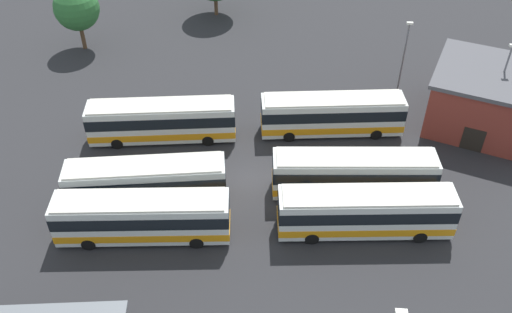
# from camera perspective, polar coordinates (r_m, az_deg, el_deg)

# --- Properties ---
(ground_plane) EXTENTS (95.52, 95.52, 0.00)m
(ground_plane) POSITION_cam_1_polar(r_m,az_deg,el_deg) (44.70, -0.61, -2.34)
(ground_plane) COLOR #28282B
(bus_row0_slot0) EXTENTS (12.59, 4.04, 3.63)m
(bus_row0_slot0) POSITION_cam_1_polar(r_m,az_deg,el_deg) (48.89, 7.82, 4.32)
(bus_row0_slot0) COLOR silver
(bus_row0_slot0) RESTS_ON ground_plane
(bus_row0_slot2) EXTENTS (12.57, 3.54, 3.63)m
(bus_row0_slot2) POSITION_cam_1_polar(r_m,az_deg,el_deg) (42.96, 9.99, -1.75)
(bus_row0_slot2) COLOR silver
(bus_row0_slot2) RESTS_ON ground_plane
(bus_row0_slot3) EXTENTS (12.62, 3.77, 3.63)m
(bus_row0_slot3) POSITION_cam_1_polar(r_m,az_deg,el_deg) (40.12, 11.19, -5.59)
(bus_row0_slot3) COLOR silver
(bus_row0_slot3) RESTS_ON ground_plane
(bus_row1_slot0) EXTENTS (12.79, 4.26, 3.63)m
(bus_row1_slot0) POSITION_cam_1_polar(r_m,az_deg,el_deg) (48.35, -9.65, 3.65)
(bus_row1_slot0) COLOR silver
(bus_row1_slot0) RESTS_ON ground_plane
(bus_row1_slot2) EXTENTS (12.16, 4.42, 3.63)m
(bus_row1_slot2) POSITION_cam_1_polar(r_m,az_deg,el_deg) (42.41, -11.21, -2.59)
(bus_row1_slot2) COLOR silver
(bus_row1_slot2) RESTS_ON ground_plane
(bus_row1_slot3) EXTENTS (12.42, 3.78, 3.63)m
(bus_row1_slot3) POSITION_cam_1_polar(r_m,az_deg,el_deg) (39.80, -11.61, -6.12)
(bus_row1_slot3) COLOR silver
(bus_row1_slot3) RESTS_ON ground_plane
(depot_building) EXTENTS (11.56, 11.54, 5.44)m
(depot_building) POSITION_cam_1_polar(r_m,az_deg,el_deg) (53.00, 22.40, 5.57)
(depot_building) COLOR maroon
(depot_building) RESTS_ON ground_plane
(lamp_post_near_entrance) EXTENTS (0.56, 0.28, 7.79)m
(lamp_post_near_entrance) POSITION_cam_1_polar(r_m,az_deg,el_deg) (53.78, 14.91, 9.86)
(lamp_post_near_entrance) COLOR slate
(lamp_post_near_entrance) RESTS_ON ground_plane
(lamp_post_far_corner) EXTENTS (0.56, 0.28, 7.98)m
(lamp_post_far_corner) POSITION_cam_1_polar(r_m,az_deg,el_deg) (52.59, 23.87, 7.04)
(lamp_post_far_corner) COLOR slate
(lamp_post_far_corner) RESTS_ON ground_plane
(tree_north_edge) EXTENTS (4.79, 4.79, 7.12)m
(tree_north_edge) POSITION_cam_1_polar(r_m,az_deg,el_deg) (63.29, -17.97, 14.32)
(tree_north_edge) COLOR brown
(tree_north_edge) RESTS_ON ground_plane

